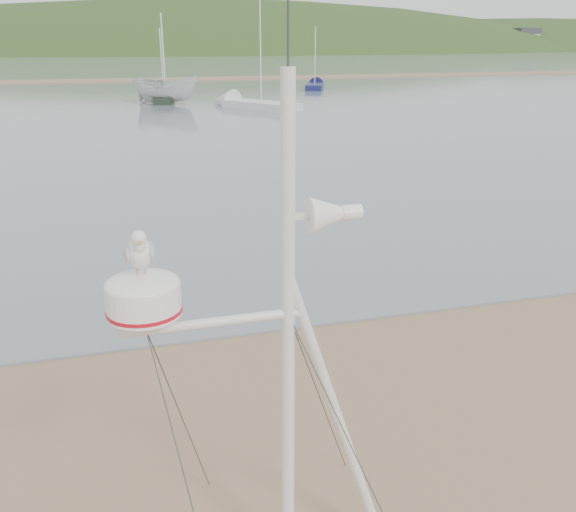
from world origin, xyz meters
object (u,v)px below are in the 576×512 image
object	(u,v)px
mast_rig	(282,449)
sailboat_dark_mid	(165,97)
sailboat_blue_far	(316,85)
sailboat_white_near	(239,103)
boat_white	(164,67)

from	to	relation	value
mast_rig	sailboat_dark_mid	world-z (taller)	mast_rig
sailboat_blue_far	sailboat_white_near	xyz separation A→B (m)	(-10.65, -15.08, -0.00)
mast_rig	sailboat_white_near	xyz separation A→B (m)	(7.55, 39.26, -1.01)
sailboat_blue_far	sailboat_white_near	world-z (taller)	sailboat_white_near
mast_rig	sailboat_white_near	world-z (taller)	sailboat_white_near
sailboat_blue_far	sailboat_dark_mid	bearing A→B (deg)	-149.74
sailboat_dark_mid	sailboat_blue_far	world-z (taller)	sailboat_blue_far
boat_white	mast_rig	bearing A→B (deg)	-148.37
boat_white	sailboat_white_near	xyz separation A→B (m)	(4.79, -3.55, -2.38)
boat_white	sailboat_blue_far	distance (m)	19.42
boat_white	sailboat_blue_far	xyz separation A→B (m)	(15.44, 11.53, -2.37)
boat_white	sailboat_white_near	bearing A→B (deg)	-91.20
sailboat_white_near	sailboat_dark_mid	bearing A→B (deg)	127.10
mast_rig	sailboat_dark_mid	bearing A→B (deg)	86.34
boat_white	sailboat_dark_mid	bearing A→B (deg)	32.33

